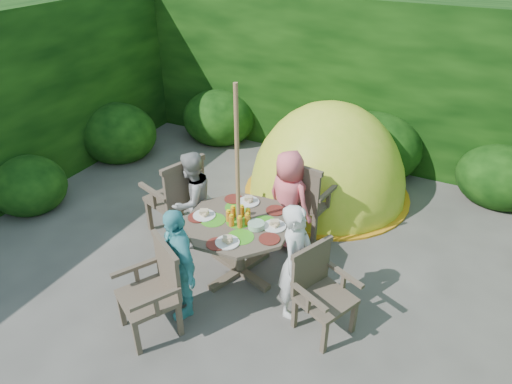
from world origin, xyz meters
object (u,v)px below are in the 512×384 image
at_px(parasol_pole, 238,189).
at_px(child_left, 192,200).
at_px(garden_chair_left, 178,196).
at_px(child_right, 296,261).
at_px(garden_chair_front, 155,289).
at_px(child_back, 288,200).
at_px(child_front, 178,263).
at_px(garden_chair_back, 305,197).
at_px(dome_tent, 326,193).
at_px(garden_chair_right, 320,290).
at_px(patio_table, 239,230).

height_order(parasol_pole, child_left, parasol_pole).
distance_m(garden_chair_left, child_right, 1.89).
bearing_deg(garden_chair_front, child_back, 102.72).
distance_m(parasol_pole, child_front, 0.94).
xyz_separation_m(garden_chair_back, child_front, (-0.59, -1.80, 0.07)).
bearing_deg(child_right, garden_chair_back, 17.60).
height_order(child_back, dome_tent, dome_tent).
relative_size(garden_chair_right, child_back, 0.69).
bearing_deg(garden_chair_back, dome_tent, -77.93).
relative_size(garden_chair_back, child_right, 0.80).
bearing_deg(patio_table, child_right, -17.67).
bearing_deg(patio_table, child_back, 72.69).
relative_size(garden_chair_right, child_left, 0.70).
bearing_deg(garden_chair_back, child_front, 80.29).
distance_m(garden_chair_front, child_front, 0.33).
height_order(patio_table, child_left, child_left).
bearing_deg(garden_chair_left, parasol_pole, 90.59).
xyz_separation_m(garden_chair_left, child_front, (0.80, -1.09, 0.06)).
bearing_deg(garden_chair_front, parasol_pole, 103.09).
bearing_deg(child_right, dome_tent, 11.27).
bearing_deg(child_right, garden_chair_front, 126.47).
distance_m(garden_chair_back, child_right, 1.35).
bearing_deg(parasol_pole, garden_chair_back, 71.65).
height_order(parasol_pole, child_back, parasol_pole).
bearing_deg(patio_table, child_left, 162.46).
xyz_separation_m(garden_chair_left, dome_tent, (1.31, 1.77, -0.55)).
xyz_separation_m(patio_table, garden_chair_back, (0.34, 1.04, -0.06)).
bearing_deg(garden_chair_left, garden_chair_back, 135.30).
height_order(child_right, child_back, child_right).
distance_m(parasol_pole, dome_tent, 2.38).
relative_size(child_right, child_left, 1.03).
xyz_separation_m(garden_chair_right, child_back, (-0.81, 1.09, 0.16)).
xyz_separation_m(garden_chair_right, garden_chair_back, (-0.71, 1.36, 0.08)).
height_order(garden_chair_back, dome_tent, dome_tent).
bearing_deg(garden_chair_left, garden_chair_right, 90.79).
bearing_deg(parasol_pole, child_front, -107.61).
xyz_separation_m(patio_table, child_front, (-0.25, -0.76, 0.02)).
distance_m(garden_chair_back, child_back, 0.30).
bearing_deg(child_left, child_right, 80.67).
xyz_separation_m(patio_table, garden_chair_left, (-1.04, 0.33, -0.04)).
bearing_deg(dome_tent, child_left, -133.85).
bearing_deg(child_front, parasol_pole, 106.54).
bearing_deg(parasol_pole, garden_chair_left, 162.44).
xyz_separation_m(garden_chair_right, child_right, (-0.29, 0.08, 0.17)).
bearing_deg(child_front, child_back, 106.54).
bearing_deg(dome_tent, patio_table, -111.99).
relative_size(parasol_pole, garden_chair_left, 2.13).
bearing_deg(garden_chair_front, child_front, 105.45).
relative_size(garden_chair_back, child_back, 0.81).
bearing_deg(garden_chair_front, garden_chair_right, 57.79).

